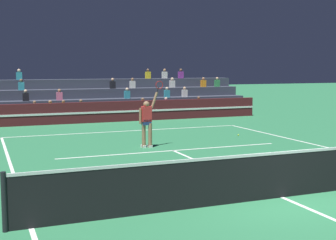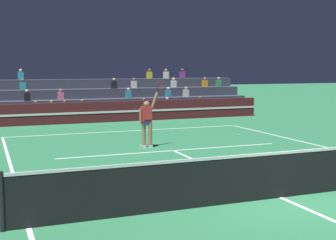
% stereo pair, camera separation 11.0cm
% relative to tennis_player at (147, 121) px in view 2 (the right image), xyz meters
% --- Properties ---
extents(ground_plane, '(120.00, 120.00, 0.00)m').
position_rel_tennis_player_xyz_m(ground_plane, '(0.65, -7.37, -0.99)').
color(ground_plane, '#2D7A4C').
extents(court_lines, '(11.10, 23.90, 0.01)m').
position_rel_tennis_player_xyz_m(court_lines, '(0.65, -7.37, -0.98)').
color(court_lines, white).
rests_on(court_lines, ground).
extents(tennis_net, '(12.00, 0.10, 1.10)m').
position_rel_tennis_player_xyz_m(tennis_net, '(0.65, -7.37, -0.44)').
color(tennis_net, black).
rests_on(tennis_net, ground).
extents(sponsor_banner_wall, '(18.00, 0.26, 1.10)m').
position_rel_tennis_player_xyz_m(sponsor_banner_wall, '(0.65, 8.31, -0.44)').
color(sponsor_banner_wall, '#51191E').
rests_on(sponsor_banner_wall, ground).
extents(bleacher_stand, '(18.95, 3.80, 2.83)m').
position_rel_tennis_player_xyz_m(bleacher_stand, '(0.63, 11.47, -0.15)').
color(bleacher_stand, '#383D4C').
rests_on(bleacher_stand, ground).
extents(tennis_player, '(1.01, 0.33, 2.48)m').
position_rel_tennis_player_xyz_m(tennis_player, '(0.00, 0.00, 0.00)').
color(tennis_player, '#9E7051').
rests_on(tennis_player, ground).
extents(tennis_ball, '(0.07, 0.07, 0.07)m').
position_rel_tennis_player_xyz_m(tennis_ball, '(4.62, 1.30, -0.95)').
color(tennis_ball, '#C6DB33').
rests_on(tennis_ball, ground).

